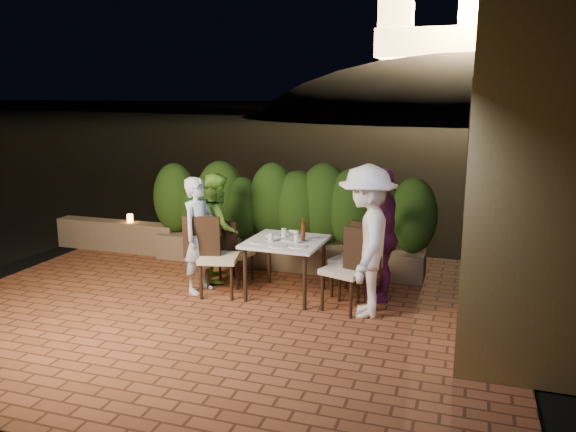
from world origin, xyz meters
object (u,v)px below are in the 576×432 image
at_px(dining_table, 286,268).
at_px(diner_white, 366,241).
at_px(diner_green, 218,227).
at_px(chair_left_front, 219,256).
at_px(parapet_lamp, 130,218).
at_px(beer_bottle, 303,229).
at_px(bowl, 292,233).
at_px(chair_right_back, 352,259).
at_px(chair_right_front, 345,268).
at_px(chair_left_back, 236,252).
at_px(diner_purple, 382,235).
at_px(diner_blue, 199,235).

height_order(dining_table, diner_white, diner_white).
bearing_deg(diner_green, chair_left_front, -176.55).
xyz_separation_m(dining_table, parapet_lamp, (-3.14, 1.20, 0.20)).
xyz_separation_m(diner_green, diner_white, (2.23, -0.67, 0.14)).
xyz_separation_m(beer_bottle, parapet_lamp, (-3.36, 1.15, -0.33)).
relative_size(bowl, chair_right_back, 0.16).
xyz_separation_m(dining_table, chair_right_front, (0.85, -0.25, 0.15)).
xyz_separation_m(chair_left_back, chair_right_front, (1.69, -0.57, 0.10)).
xyz_separation_m(diner_purple, parapet_lamp, (-4.34, 0.93, -0.29)).
distance_m(diner_green, diner_white, 2.34).
xyz_separation_m(bowl, parapet_lamp, (-3.12, 0.87, -0.20)).
distance_m(bowl, parapet_lamp, 3.25).
bearing_deg(chair_left_back, dining_table, -8.07).
relative_size(beer_bottle, diner_white, 0.17).
distance_m(diner_white, parapet_lamp, 4.52).
height_order(bowl, chair_right_back, chair_right_back).
relative_size(chair_left_front, diner_white, 0.58).
xyz_separation_m(chair_left_front, diner_purple, (2.04, 0.51, 0.33)).
distance_m(dining_table, beer_bottle, 0.57).
xyz_separation_m(bowl, chair_right_back, (0.85, -0.08, -0.26)).
xyz_separation_m(chair_left_back, diner_blue, (-0.30, -0.52, 0.35)).
distance_m(bowl, chair_left_front, 1.03).
relative_size(bowl, diner_purple, 0.10).
bearing_deg(parapet_lamp, diner_purple, -12.09).
bearing_deg(dining_table, chair_right_back, 16.58).
relative_size(chair_right_back, diner_blue, 0.66).
xyz_separation_m(chair_left_back, diner_purple, (2.04, -0.05, 0.43)).
height_order(diner_white, parapet_lamp, diner_white).
bearing_deg(diner_green, chair_right_back, -115.22).
bearing_deg(diner_green, diner_white, -128.76).
distance_m(beer_bottle, bowl, 0.39).
xyz_separation_m(bowl, chair_left_front, (-0.82, -0.57, -0.24)).
bearing_deg(diner_blue, diner_purple, -69.02).
bearing_deg(chair_left_back, bowl, 13.33).
bearing_deg(diner_blue, chair_right_front, -81.79).
bearing_deg(parapet_lamp, bowl, -15.55).
height_order(chair_right_front, diner_blue, diner_blue).
xyz_separation_m(beer_bottle, diner_green, (-1.35, 0.30, -0.14)).
bearing_deg(bowl, chair_left_back, -179.31).
height_order(chair_left_back, parapet_lamp, chair_left_back).
bearing_deg(chair_left_front, parapet_lamp, 134.39).
bearing_deg(chair_left_front, chair_right_front, -13.77).
xyz_separation_m(dining_table, diner_blue, (-1.14, -0.20, 0.40)).
relative_size(chair_left_front, diner_purple, 0.62).
xyz_separation_m(dining_table, diner_purple, (1.20, 0.27, 0.48)).
xyz_separation_m(beer_bottle, chair_right_front, (0.63, -0.30, -0.37)).
xyz_separation_m(diner_white, diner_purple, (0.09, 0.58, -0.05)).
xyz_separation_m(bowl, chair_left_back, (-0.82, -0.01, -0.34)).
bearing_deg(diner_blue, diner_green, 8.12).
xyz_separation_m(chair_left_back, chair_right_back, (1.67, -0.07, 0.08)).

